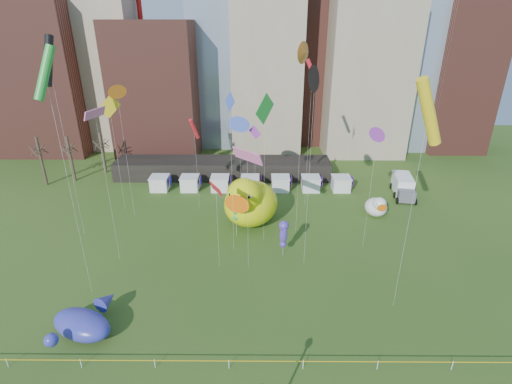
{
  "coord_description": "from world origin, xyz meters",
  "views": [
    {
      "loc": [
        2.34,
        -22.66,
        25.82
      ],
      "look_at": [
        2.14,
        8.29,
        12.0
      ],
      "focal_mm": 27.0,
      "sensor_mm": 36.0,
      "label": 1
    }
  ],
  "objects_px": {
    "seahorse_purple": "(284,232)",
    "box_truck": "(403,186)",
    "seahorse_green": "(236,205)",
    "small_duck": "(377,206)",
    "big_duck": "(250,202)",
    "whale_inflatable": "(84,323)"
  },
  "relations": [
    {
      "from": "seahorse_green",
      "to": "box_truck",
      "type": "height_order",
      "value": "seahorse_green"
    },
    {
      "from": "small_duck",
      "to": "big_duck",
      "type": "bearing_deg",
      "value": -174.3
    },
    {
      "from": "seahorse_green",
      "to": "box_truck",
      "type": "xyz_separation_m",
      "value": [
        26.07,
        13.09,
        -2.93
      ]
    },
    {
      "from": "big_duck",
      "to": "seahorse_purple",
      "type": "height_order",
      "value": "big_duck"
    },
    {
      "from": "big_duck",
      "to": "seahorse_green",
      "type": "height_order",
      "value": "big_duck"
    },
    {
      "from": "seahorse_purple",
      "to": "box_truck",
      "type": "xyz_separation_m",
      "value": [
        20.28,
        17.81,
        -1.72
      ]
    },
    {
      "from": "seahorse_purple",
      "to": "whale_inflatable",
      "type": "bearing_deg",
      "value": -148.63
    },
    {
      "from": "small_duck",
      "to": "box_truck",
      "type": "distance_m",
      "value": 9.66
    },
    {
      "from": "big_duck",
      "to": "box_truck",
      "type": "bearing_deg",
      "value": 40.87
    },
    {
      "from": "big_duck",
      "to": "small_duck",
      "type": "height_order",
      "value": "big_duck"
    },
    {
      "from": "small_duck",
      "to": "seahorse_purple",
      "type": "distance_m",
      "value": 17.57
    },
    {
      "from": "seahorse_green",
      "to": "seahorse_purple",
      "type": "bearing_deg",
      "value": -37.11
    },
    {
      "from": "small_duck",
      "to": "seahorse_purple",
      "type": "bearing_deg",
      "value": -146.11
    },
    {
      "from": "seahorse_purple",
      "to": "box_truck",
      "type": "distance_m",
      "value": 27.04
    },
    {
      "from": "small_duck",
      "to": "whale_inflatable",
      "type": "xyz_separation_m",
      "value": [
        -32.53,
        -23.05,
        -0.29
      ]
    },
    {
      "from": "box_truck",
      "to": "small_duck",
      "type": "bearing_deg",
      "value": -122.08
    },
    {
      "from": "whale_inflatable",
      "to": "small_duck",
      "type": "bearing_deg",
      "value": 58.83
    },
    {
      "from": "seahorse_green",
      "to": "box_truck",
      "type": "relative_size",
      "value": 0.81
    },
    {
      "from": "big_duck",
      "to": "box_truck",
      "type": "relative_size",
      "value": 1.45
    },
    {
      "from": "seahorse_green",
      "to": "seahorse_purple",
      "type": "relative_size",
      "value": 1.27
    },
    {
      "from": "big_duck",
      "to": "seahorse_purple",
      "type": "distance_m",
      "value": 8.77
    },
    {
      "from": "seahorse_purple",
      "to": "seahorse_green",
      "type": "bearing_deg",
      "value": 138.06
    }
  ]
}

